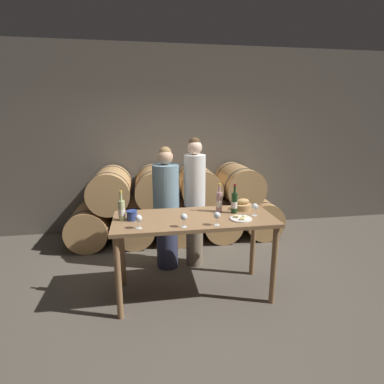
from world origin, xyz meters
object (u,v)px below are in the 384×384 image
at_px(blue_crock, 132,215).
at_px(wine_glass_right, 255,207).
at_px(person_left, 166,208).
at_px(wine_bottle_red, 234,203).
at_px(bread_basket, 243,205).
at_px(wine_glass_left, 184,217).
at_px(wine_bottle_rose, 219,202).
at_px(wine_glass_far_left, 139,219).
at_px(person_right, 195,201).
at_px(wine_bottle_white, 122,210).
at_px(wine_glass_center, 217,216).
at_px(tasting_table, 194,228).
at_px(cheese_plate, 241,218).

relative_size(blue_crock, wine_glass_right, 0.83).
height_order(person_left, wine_bottle_red, person_left).
height_order(person_left, blue_crock, person_left).
bearing_deg(wine_glass_right, bread_basket, 104.03).
bearing_deg(wine_glass_left, bread_basket, 31.16).
height_order(wine_bottle_rose, bread_basket, wine_bottle_rose).
height_order(bread_basket, wine_glass_far_left, wine_glass_far_left).
bearing_deg(wine_bottle_red, blue_crock, -176.89).
bearing_deg(wine_glass_left, wine_bottle_rose, 42.84).
distance_m(person_right, wine_glass_right, 0.96).
relative_size(person_left, wine_glass_left, 11.70).
height_order(person_left, wine_glass_left, person_left).
xyz_separation_m(wine_bottle_white, wine_glass_right, (1.46, -0.08, -0.01)).
bearing_deg(blue_crock, wine_glass_center, -19.20).
height_order(tasting_table, wine_glass_center, wine_glass_center).
xyz_separation_m(person_right, wine_bottle_white, (-0.91, -0.70, 0.13)).
bearing_deg(tasting_table, wine_glass_far_left, -157.64).
bearing_deg(blue_crock, wine_bottle_rose, 7.92).
bearing_deg(tasting_table, wine_glass_right, -4.69).
distance_m(wine_bottle_rose, bread_basket, 0.31).
bearing_deg(wine_glass_center, wine_glass_left, 180.00).
xyz_separation_m(wine_glass_center, wine_glass_right, (0.49, 0.23, 0.00)).
relative_size(bread_basket, wine_glass_right, 1.45).
height_order(person_right, wine_bottle_white, person_right).
xyz_separation_m(wine_bottle_white, cheese_plate, (1.27, -0.18, -0.10)).
bearing_deg(bread_basket, person_left, 147.94).
height_order(person_left, wine_glass_right, person_left).
relative_size(wine_bottle_white, wine_glass_center, 2.30).
relative_size(bread_basket, cheese_plate, 0.86).
distance_m(tasting_table, wine_bottle_red, 0.54).
height_order(person_right, wine_glass_far_left, person_right).
bearing_deg(wine_bottle_red, person_left, 138.48).
distance_m(wine_bottle_rose, blue_crock, 1.01).
bearing_deg(wine_glass_far_left, cheese_plate, 5.00).
height_order(cheese_plate, wine_glass_far_left, wine_glass_far_left).
xyz_separation_m(wine_bottle_rose, blue_crock, (-1.00, -0.14, -0.06)).
bearing_deg(wine_bottle_rose, wine_glass_far_left, -156.39).
height_order(person_right, cheese_plate, person_right).
distance_m(person_left, person_right, 0.39).
bearing_deg(wine_glass_far_left, person_right, 53.10).
relative_size(tasting_table, wine_bottle_rose, 5.23).
distance_m(tasting_table, wine_bottle_rose, 0.43).
height_order(bread_basket, cheese_plate, bread_basket).
xyz_separation_m(wine_bottle_rose, wine_glass_far_left, (-0.92, -0.40, -0.02)).
relative_size(wine_bottle_red, wine_bottle_rose, 1.01).
xyz_separation_m(tasting_table, bread_basket, (0.62, 0.18, 0.17)).
height_order(person_right, wine_glass_center, person_right).
xyz_separation_m(cheese_plate, wine_glass_far_left, (-1.09, -0.10, 0.09)).
bearing_deg(wine_glass_center, tasting_table, 123.40).
relative_size(wine_bottle_rose, wine_glass_left, 2.39).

